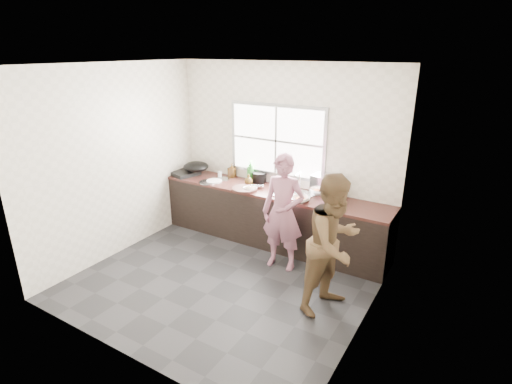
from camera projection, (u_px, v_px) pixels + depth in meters
The scene contains 30 objects.
floor at pixel (224, 281), 5.23m from camera, with size 3.60×3.20×0.01m, color #27272A.
ceiling at pixel (217, 64), 4.30m from camera, with size 3.60×3.20×0.01m, color silver.
wall_back at pixel (283, 154), 6.06m from camera, with size 3.60×0.01×2.70m, color silver.
wall_left at pixel (117, 162), 5.64m from camera, with size 0.01×3.20×2.70m, color beige.
wall_right at pixel (371, 213), 3.89m from camera, with size 0.01×3.20×2.70m, color beige.
wall_front at pixel (112, 233), 3.47m from camera, with size 3.60×0.01×2.70m, color beige.
cabinet at pixel (272, 218), 6.12m from camera, with size 3.60×0.62×0.82m, color black.
countertop at pixel (272, 192), 5.98m from camera, with size 3.60×0.64×0.04m, color #3B1D18.
sink at pixel (293, 194), 5.80m from camera, with size 0.55×0.45×0.02m, color silver.
faucet at pixel (300, 181), 5.91m from camera, with size 0.02×0.02×0.30m, color silver.
window_frame at pixel (277, 141), 6.03m from camera, with size 1.60×0.05×1.10m, color #9EA0A5.
window_glazing at pixel (276, 141), 6.01m from camera, with size 1.50×0.01×1.00m, color white.
woman at pixel (283, 216), 5.33m from camera, with size 0.55×0.36×1.50m, color #A8657B.
person_side at pixel (334, 244), 4.44m from camera, with size 0.79×0.62×1.63m, color brown.
cutting_board at pixel (245, 189), 5.97m from camera, with size 0.38×0.38×0.04m, color #321813.
cleaver at pixel (257, 185), 6.05m from camera, with size 0.20×0.10×0.01m, color silver.
bowl_mince at pixel (250, 189), 5.96m from camera, with size 0.19×0.19×0.05m, color white.
bowl_crabs at pixel (300, 200), 5.52m from camera, with size 0.18×0.18×0.06m, color white.
bowl_held at pixel (304, 199), 5.55m from camera, with size 0.21×0.21×0.07m, color silver.
black_pot at pixel (259, 177), 6.31m from camera, with size 0.22×0.22×0.16m, color black.
plate_food at pixel (214, 181), 6.35m from camera, with size 0.25×0.25×0.02m, color white.
bottle_green at pixel (250, 170), 6.36m from camera, with size 0.13×0.13×0.34m, color #2A812A.
bottle_brown_tall at pixel (232, 171), 6.55m from camera, with size 0.10×0.10×0.21m, color #452C11.
bottle_brown_short at pixel (249, 180), 6.19m from camera, with size 0.12×0.12×0.15m, color #483212.
glass_jar at pixel (220, 174), 6.56m from camera, with size 0.07×0.07×0.10m, color silver.
burner at pixel (184, 173), 6.70m from camera, with size 0.41×0.41×0.06m, color black.
wok at pixel (196, 167), 6.66m from camera, with size 0.42×0.42×0.16m, color black.
dish_rack at pixel (328, 187), 5.61m from camera, with size 0.44×0.31×0.33m, color silver.
pot_lid_left at pixel (208, 182), 6.31m from camera, with size 0.28×0.28×0.01m, color #ABAEB2.
pot_lid_right at pixel (223, 179), 6.46m from camera, with size 0.23×0.23×0.01m, color #A8A9AF.
Camera 1 is at (2.70, -3.65, 2.87)m, focal length 28.00 mm.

